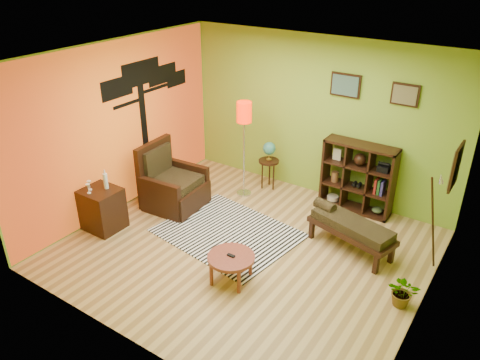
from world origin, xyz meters
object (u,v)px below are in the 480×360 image
Objects in this scene: side_cabinet at (102,209)px; floor_lamp at (244,121)px; bench at (350,226)px; potted_plant at (403,295)px; globe_table at (269,154)px; armchair at (172,187)px; coffee_table at (231,259)px; cube_shelf at (359,178)px.

floor_lamp reaches higher than side_cabinet.
bench reaches higher than potted_plant.
floor_lamp reaches higher than globe_table.
floor_lamp is at bearing -116.98° from globe_table.
armchair is 1.85m from globe_table.
coffee_table is 2.44m from side_cabinet.
side_cabinet is 3.05m from globe_table.
potted_plant is (1.39, -1.96, -0.44)m from cube_shelf.
side_cabinet is 4.19m from cube_shelf.
globe_table is 1.65m from cube_shelf.
floor_lamp is 1.25× the size of bench.
armchair is at bearing 151.06° from coffee_table.
floor_lamp is 2.51m from bench.
globe_table reaches higher than potted_plant.
armchair is 4.11m from potted_plant.
side_cabinet is 1.10× the size of globe_table.
bench is at bearing -14.19° from floor_lamp.
side_cabinet is 0.83× the size of cube_shelf.
floor_lamp is 1.44× the size of cube_shelf.
side_cabinet is at bearing -119.44° from floor_lamp.
cube_shelf is at bearing 125.30° from potted_plant.
coffee_table is 0.53× the size of cube_shelf.
potted_plant is at bearing 20.87° from coffee_table.
floor_lamp is at bearing 50.83° from armchair.
cube_shelf reaches higher than potted_plant.
coffee_table is 2.84m from cube_shelf.
armchair is 0.80× the size of bench.
potted_plant is at bearing 10.57° from side_cabinet.
bench is at bearing 56.94° from coffee_table.
side_cabinet is at bearing -119.02° from globe_table.
globe_table is at bearing 110.42° from coffee_table.
coffee_table is 0.37× the size of floor_lamp.
potted_plant is (4.09, -0.33, -0.17)m from armchair.
potted_plant is (3.03, -1.81, -0.52)m from globe_table.
armchair is 3.08m from bench.
cube_shelf is 2.85× the size of potted_plant.
coffee_table is 2.32m from armchair.
globe_table is at bearing 149.16° from potted_plant.
coffee_table is at bearing 1.25° from side_cabinet.
armchair is 1.24m from side_cabinet.
cube_shelf is (2.70, 1.62, 0.27)m from armchair.
side_cabinet is at bearing -138.07° from cube_shelf.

